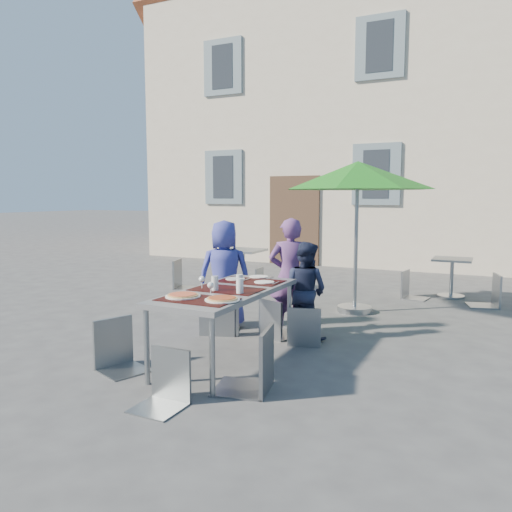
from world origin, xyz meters
The scene contains 23 objects.
ground centered at (0.00, 0.00, 0.00)m, with size 90.00×90.00×0.00m, color #414143.
building centered at (0.00, 11.50, 4.85)m, with size 13.60×8.20×11.10m.
dining_table centered at (0.10, 0.24, 0.70)m, with size 0.80×1.85×0.76m.
pizza_near_left centered at (-0.08, -0.28, 0.77)m, with size 0.33×0.33×0.03m.
pizza_near_right centered at (0.33, -0.26, 0.77)m, with size 0.32×0.32×0.03m.
glassware centered at (0.14, 0.16, 0.83)m, with size 0.54×0.49×0.15m.
place_settings centered at (0.08, 0.89, 0.76)m, with size 0.65×0.53×0.01m.
child_0 centered at (-0.60, 1.44, 0.70)m, with size 0.68×0.44×1.39m, color #373D99.
child_1 centered at (0.26, 1.56, 0.71)m, with size 0.52×0.34×1.43m, color #5F3872.
child_2 centered at (0.53, 1.38, 0.58)m, with size 0.57×0.33×1.16m, color #1B213B.
chair_0 centered at (-0.50, 1.09, 0.58)m, with size 0.56×0.56×0.99m.
chair_1 centered at (0.20, 1.27, 0.52)m, with size 0.52×0.52×0.89m.
chair_2 centered at (0.61, 1.13, 0.49)m, with size 0.47×0.47×0.85m.
chair_3 centered at (-0.76, -0.42, 0.55)m, with size 0.54×0.54×0.94m.
chair_4 centered at (0.69, -0.34, 0.63)m, with size 0.56×0.56×1.06m.
chair_5 centered at (0.16, -0.93, 0.50)m, with size 0.38×0.38×0.86m.
patio_umbrella centered at (0.71, 2.99, 1.96)m, with size 2.14×2.14×2.19m.
cafe_table_0 centered at (-1.59, 3.89, 0.50)m, with size 0.69×0.69×0.74m.
bg_chair_l_0 centered at (-2.66, 3.52, 0.59)m, with size 0.55×0.55×1.01m.
bg_chair_r_0 centered at (-1.25, 3.66, 0.50)m, with size 0.42×0.41×0.86m.
cafe_table_1 centered at (1.90, 4.78, 0.42)m, with size 0.62×0.62×0.66m.
bg_chair_l_1 centered at (1.29, 4.41, 0.51)m, with size 0.44×0.44×0.87m.
bg_chair_r_1 centered at (2.49, 4.27, 0.56)m, with size 0.52×0.52×0.96m.
Camera 1 is at (2.52, -4.12, 1.69)m, focal length 35.00 mm.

